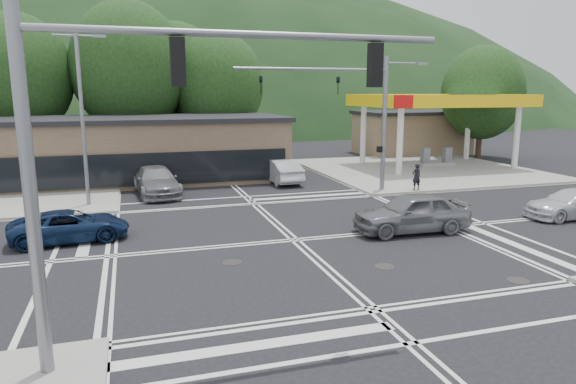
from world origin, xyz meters
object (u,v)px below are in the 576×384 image
object	(u,v)px
car_queue_a	(281,171)
car_northbound	(156,181)
car_silver_east	(572,204)
car_blue_west	(70,226)
car_queue_b	(238,165)
car_grey_center	(412,213)
pedestrian	(416,177)

from	to	relation	value
car_queue_a	car_northbound	distance (m)	8.34
car_silver_east	car_queue_a	bearing A→B (deg)	-139.16
car_blue_west	car_queue_a	bearing A→B (deg)	-54.88
car_blue_west	car_queue_b	distance (m)	16.94
car_blue_west	car_grey_center	world-z (taller)	car_grey_center
car_queue_a	car_silver_east	bearing A→B (deg)	125.56
car_queue_a	car_queue_b	distance (m)	3.94
car_blue_west	car_grey_center	xyz separation A→B (m)	(13.98, -2.86, 0.22)
car_silver_east	car_queue_b	xyz separation A→B (m)	(-12.97, 16.70, 0.15)
car_grey_center	car_silver_east	world-z (taller)	car_grey_center
car_queue_a	pedestrian	size ratio (longest dim) A/B	3.03
car_grey_center	car_northbound	size ratio (longest dim) A/B	0.90
car_blue_west	car_northbound	xyz separation A→B (m)	(3.86, 8.79, 0.18)
car_queue_b	pedestrian	xyz separation A→B (m)	(9.12, -8.90, 0.11)
car_queue_a	car_queue_b	size ratio (longest dim) A/B	0.98
car_queue_b	pedestrian	world-z (taller)	pedestrian
car_northbound	pedestrian	size ratio (longest dim) A/B	3.52
car_blue_west	car_grey_center	bearing A→B (deg)	-107.87
car_blue_west	car_silver_east	distance (m)	22.91
car_queue_b	pedestrian	size ratio (longest dim) A/B	3.09
car_queue_b	car_northbound	bearing A→B (deg)	35.31
car_grey_center	car_queue_a	distance (m)	13.60
car_blue_west	car_queue_a	xyz separation A→B (m)	(12.01, 10.60, 0.16)
car_silver_east	pedestrian	size ratio (longest dim) A/B	2.97
car_blue_west	car_silver_east	size ratio (longest dim) A/B	0.97
car_silver_east	pedestrian	xyz separation A→B (m)	(-3.85, 7.80, 0.26)
car_queue_a	pedestrian	distance (m)	8.90
car_grey_center	car_queue_b	bearing A→B (deg)	-163.41
car_grey_center	car_silver_east	size ratio (longest dim) A/B	1.07
car_grey_center	pedestrian	size ratio (longest dim) A/B	3.18
car_queue_a	car_northbound	bearing A→B (deg)	9.53
car_silver_east	car_queue_a	world-z (taller)	car_queue_a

